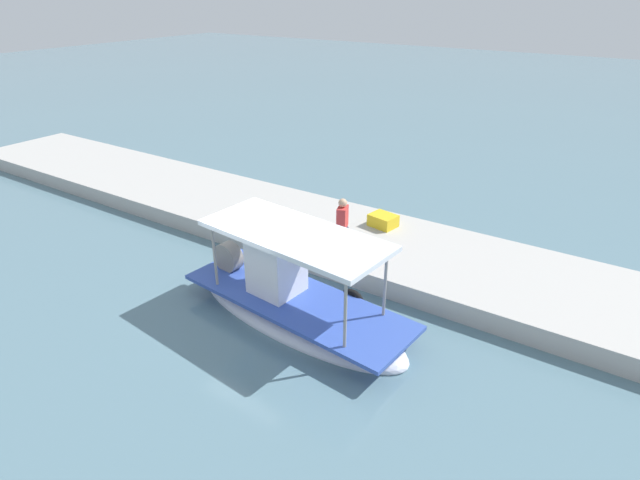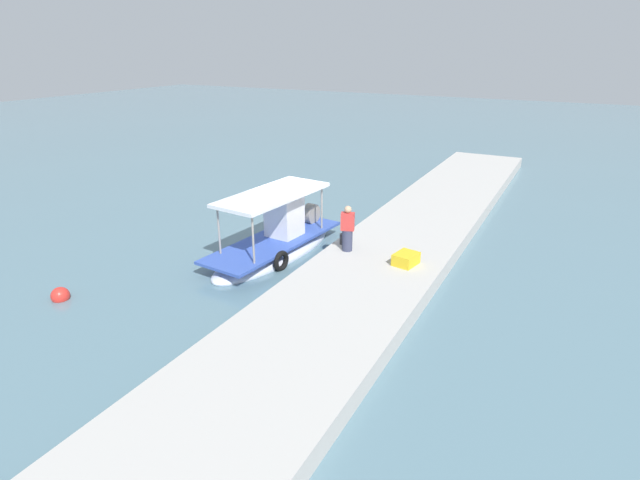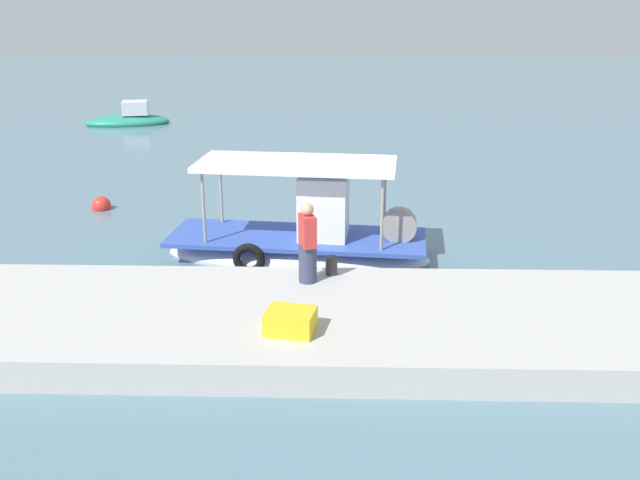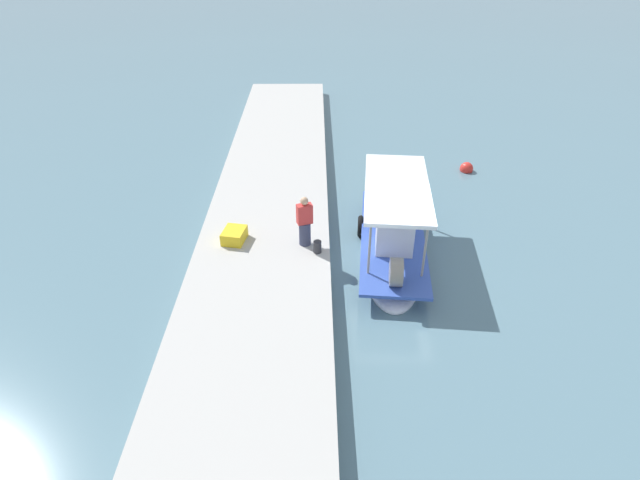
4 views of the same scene
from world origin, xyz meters
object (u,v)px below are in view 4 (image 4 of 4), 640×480
(main_fishing_boat, at_px, (392,242))
(marker_buoy, at_px, (466,169))
(mooring_bollard, at_px, (317,247))
(cargo_crate, at_px, (234,235))
(fisherman_near_bollard, at_px, (305,223))

(main_fishing_boat, xyz_separation_m, marker_buoy, (-6.09, 3.89, -0.32))
(mooring_bollard, relative_size, marker_buoy, 0.69)
(mooring_bollard, distance_m, marker_buoy, 9.27)
(mooring_bollard, height_order, marker_buoy, mooring_bollard)
(main_fishing_boat, bearing_deg, cargo_crate, -89.14)
(main_fishing_boat, relative_size, marker_buoy, 11.71)
(main_fishing_boat, xyz_separation_m, mooring_bollard, (0.73, -2.35, 0.32))
(fisherman_near_bollard, bearing_deg, main_fishing_boat, 95.57)
(main_fishing_boat, bearing_deg, mooring_bollard, -72.78)
(main_fishing_boat, bearing_deg, marker_buoy, 147.40)
(main_fishing_boat, distance_m, marker_buoy, 7.24)
(main_fishing_boat, distance_m, cargo_crate, 4.92)
(fisherman_near_bollard, bearing_deg, cargo_crate, -95.02)
(cargo_crate, bearing_deg, fisherman_near_bollard, 84.98)
(marker_buoy, bearing_deg, main_fishing_boat, -32.60)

